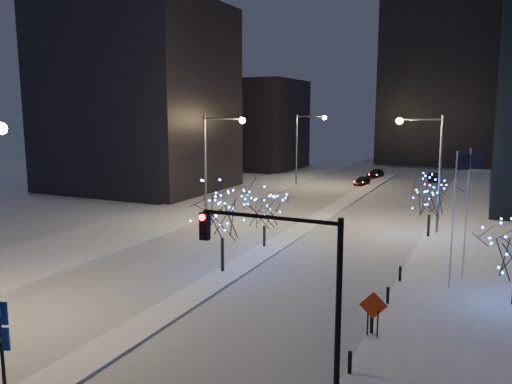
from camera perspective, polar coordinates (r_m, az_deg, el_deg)
The scene contains 22 objects.
ground at distance 22.74m, azimuth -19.64°, elevation -18.38°, with size 160.00×160.00×0.00m, color silver.
road at distance 52.22m, azimuth 8.34°, elevation -2.34°, with size 20.00×130.00×0.02m, color #B0B5C0.
median at distance 47.54m, azimuth 6.60°, elevation -3.36°, with size 2.00×80.00×0.15m, color white.
east_sidewalk at distance 35.58m, azimuth 24.88°, elevation -8.45°, with size 10.00×90.00×0.15m, color white.
west_sidewalk at distance 45.64m, azimuth -14.59°, elevation -4.12°, with size 8.00×90.00×0.15m, color white.
filler_west_near at distance 68.85m, azimuth -13.38°, elevation 10.30°, with size 22.00×18.00×24.00m, color black.
filler_west_far at distance 93.39m, azimuth -0.72°, elevation 7.72°, with size 18.00×16.00×16.00m, color black.
horizon_block at distance 106.96m, azimuth 21.00°, elevation 14.28°, with size 24.00×14.00×42.00m, color black.
street_lamp_w_mid at distance 47.49m, azimuth -4.74°, elevation 4.50°, with size 4.40×0.56×10.00m.
street_lamp_w_far at distance 70.24m, azimuth 5.48°, elevation 5.99°, with size 4.40×0.56×10.00m.
street_lamp_east at distance 44.47m, azimuth 19.19°, elevation 3.65°, with size 3.90×0.56×10.00m.
traffic_signal_east at distance 17.03m, azimuth 4.33°, elevation -9.91°, with size 5.26×0.43×7.00m.
flagpoles at distance 31.83m, azimuth 22.47°, elevation -1.53°, with size 1.35×2.60×8.00m.
bollards at distance 26.33m, azimuth 14.02°, elevation -12.79°, with size 0.16×12.16×0.90m.
car_near at distance 72.50m, azimuth 12.01°, elevation 1.26°, with size 1.49×3.69×1.26m, color black.
car_mid at distance 79.44m, azimuth 19.62°, elevation 1.62°, with size 1.38×3.97×1.31m, color black.
car_far at distance 81.41m, azimuth 13.49°, elevation 2.06°, with size 1.77×4.36×1.27m, color black.
holiday_tree_median_near at distance 31.71m, azimuth -3.92°, elevation -2.35°, with size 5.12×5.12×5.87m.
holiday_tree_median_far at distance 37.68m, azimuth 0.96°, elevation -1.91°, with size 4.74×4.74×4.56m.
holiday_tree_plaza_far at distance 43.08m, azimuth 19.28°, elevation -0.60°, with size 4.13×4.13×4.98m.
wayfinding_sign at distance 21.01m, azimuth -27.20°, elevation -14.14°, with size 0.68×0.29×3.85m.
construction_sign at distance 23.89m, azimuth 13.24°, elevation -12.93°, with size 1.26×0.37×2.12m.
Camera 1 is at (14.59, -14.08, 10.31)m, focal length 35.00 mm.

